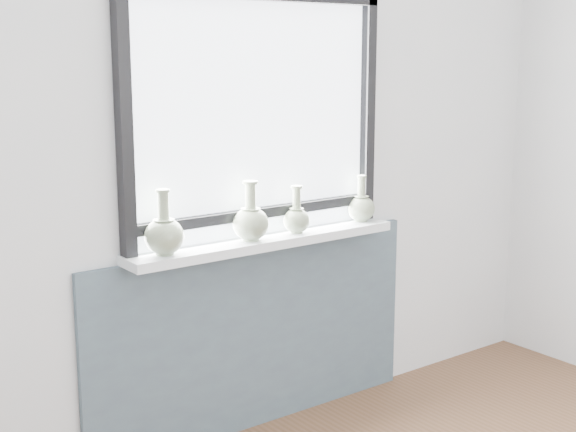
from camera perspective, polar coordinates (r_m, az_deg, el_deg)
back_wall at (r=3.50m, az=-2.56°, el=5.18°), size 3.60×0.02×2.60m
apron_panel at (r=3.67m, az=-2.17°, el=-8.47°), size 1.70×0.03×0.86m
windowsill at (r=3.49m, az=-1.58°, el=-1.83°), size 1.32×0.18×0.04m
window at (r=3.46m, az=-2.24°, el=7.45°), size 1.30×0.06×1.05m
vase_a at (r=3.20m, az=-8.80°, el=-1.26°), size 0.16×0.16×0.26m
vase_b at (r=3.41m, az=-2.67°, el=-0.38°), size 0.16×0.16×0.26m
vase_c at (r=3.55m, az=0.62°, el=-0.16°), size 0.12×0.12×0.21m
vase_d at (r=3.82m, az=5.22°, el=0.66°), size 0.13×0.13×0.22m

